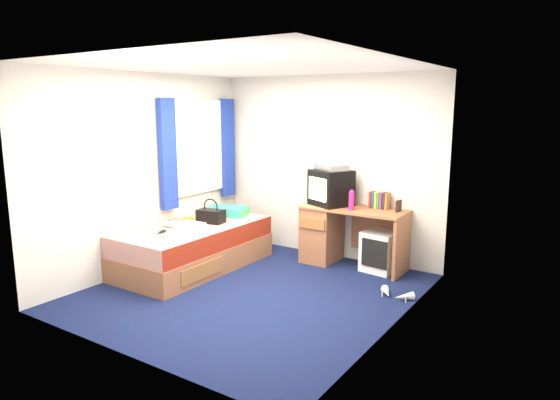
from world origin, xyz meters
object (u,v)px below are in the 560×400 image
Objects in this scene: desk at (335,232)px; remote_control at (162,232)px; aerosol_can at (345,201)px; pillow at (228,211)px; picture_frame at (399,206)px; magazine at (189,220)px; white_heels at (395,295)px; vcr at (331,167)px; crt_tv at (331,188)px; storage_cube at (381,251)px; pink_water_bottle at (351,201)px; handbag at (211,216)px; colour_swatch_fan at (163,236)px; water_bottle at (170,225)px; towel at (189,227)px; bed at (194,247)px.

desk is 8.13× the size of remote_control.
aerosol_can is at bearing -0.26° from desk.
pillow is 2.27m from picture_frame.
magazine is 2.76m from white_heels.
white_heels is (1.18, -0.76, -1.20)m from vcr.
magazine is at bearing -147.79° from desk.
white_heels is at bearing -8.32° from crt_tv.
storage_cube is at bearing 0.83° from desk.
white_heels is at bearing -37.69° from aerosol_can.
pink_water_bottle is at bearing -148.70° from picture_frame.
picture_frame is at bearing 8.20° from aerosol_can.
aerosol_can reaches higher than desk.
aerosol_can reaches higher than storage_cube.
crt_tv is 1.57m from handbag.
colour_swatch_fan reaches higher than white_heels.
magazine is (-1.52, -1.00, -0.43)m from crt_tv.
towel is at bearing -2.70° from water_bottle.
pink_water_bottle is 1.37× the size of remote_control.
handbag is at bearing -153.30° from pink_water_bottle.
aerosol_can is 0.41× the size of white_heels.
water_bottle is at bearing 126.47° from colour_swatch_fan.
pillow is 2.62× the size of water_bottle.
aerosol_can reaches higher than water_bottle.
remote_control is (-1.36, -1.63, -0.43)m from crt_tv.
aerosol_can is 1.46m from white_heels.
crt_tv is at bearing -171.97° from storage_cube.
bed is at bearing -113.99° from crt_tv.
pink_water_bottle is 2.09m from magazine.
magazine is 1.40× the size of water_bottle.
storage_cube is 2.61m from colour_swatch_fan.
pink_water_bottle is 1.78m from handbag.
white_heels is at bearing -6.60° from pillow.
colour_swatch_fan is at bearing -82.52° from bed.
crt_tv reaches higher than storage_cube.
crt_tv is 3.67× the size of remote_control.
storage_cube is 2.61m from water_bottle.
pillow is 0.94m from water_bottle.
handbag is at bearing 61.58° from water_bottle.
remote_control is (-2.06, -1.64, 0.30)m from storage_cube.
crt_tv reaches higher than pink_water_bottle.
picture_frame is 0.56m from pink_water_bottle.
storage_cube is at bearing 37.62° from towel.
vcr is at bearing 19.42° from pillow.
pink_water_bottle is at bearing 18.87° from handbag.
pillow is (-0.02, 0.70, 0.33)m from bed.
remote_control is at bearing -134.82° from towel.
handbag is 1.17× the size of towel.
water_bottle is 2.78m from white_heels.
remote_control is 0.40× the size of white_heels.
handbag reaches higher than remote_control.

